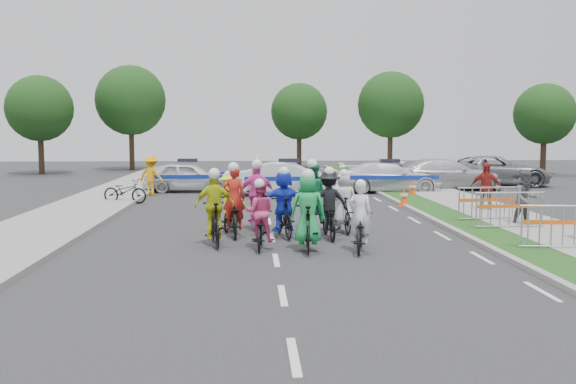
{
  "coord_description": "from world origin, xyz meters",
  "views": [
    {
      "loc": [
        -0.51,
        -13.84,
        2.86
      ],
      "look_at": [
        0.5,
        4.17,
        1.1
      ],
      "focal_mm": 40.0,
      "sensor_mm": 36.0,
      "label": 1
    }
  ],
  "objects": [
    {
      "name": "tree_1",
      "position": [
        9.0,
        30.0,
        4.54
      ],
      "size": [
        4.55,
        4.55,
        6.82
      ],
      "color": "#382619",
      "rests_on": "ground"
    },
    {
      "name": "parked_bike",
      "position": [
        -5.47,
        11.29,
        0.47
      ],
      "size": [
        1.91,
        1.12,
        0.95
      ],
      "primitive_type": "imported",
      "rotation": [
        0.0,
        0.0,
        1.28
      ],
      "color": "black",
      "rests_on": "ground"
    },
    {
      "name": "rider_5",
      "position": [
        0.32,
        3.02,
        0.79
      ],
      "size": [
        1.57,
        1.86,
        1.89
      ],
      "rotation": [
        0.0,
        0.0,
        3.32
      ],
      "color": "black",
      "rests_on": "ground"
    },
    {
      "name": "cone_0",
      "position": [
        5.09,
        9.44,
        0.34
      ],
      "size": [
        0.4,
        0.4,
        0.7
      ],
      "color": "#F24C0C",
      "rests_on": "ground"
    },
    {
      "name": "curb_right",
      "position": [
        5.1,
        5.0,
        0.06
      ],
      "size": [
        0.2,
        60.0,
        0.12
      ],
      "primitive_type": "cube",
      "color": "gray",
      "rests_on": "ground"
    },
    {
      "name": "civilian_sedan",
      "position": [
        8.78,
        16.22,
        0.74
      ],
      "size": [
        5.12,
        2.18,
        1.47
      ],
      "primitive_type": "imported",
      "rotation": [
        0.0,
        0.0,
        1.55
      ],
      "color": "#B6B5BB",
      "rests_on": "ground"
    },
    {
      "name": "rider_8",
      "position": [
        1.2,
        4.43,
        0.75
      ],
      "size": [
        0.97,
        2.07,
        2.03
      ],
      "rotation": [
        0.0,
        0.0,
        3.0
      ],
      "color": "black",
      "rests_on": "ground"
    },
    {
      "name": "rider_4",
      "position": [
        1.49,
        2.83,
        0.73
      ],
      "size": [
        1.07,
        1.88,
        1.9
      ],
      "rotation": [
        0.0,
        0.0,
        3.18
      ],
      "color": "black",
      "rests_on": "ground"
    },
    {
      "name": "tree_4",
      "position": [
        3.0,
        34.0,
        4.19
      ],
      "size": [
        4.2,
        4.2,
        6.3
      ],
      "color": "#382619",
      "rests_on": "ground"
    },
    {
      "name": "sidewalk_left",
      "position": [
        -6.5,
        5.0,
        0.07
      ],
      "size": [
        3.0,
        60.0,
        0.13
      ],
      "primitive_type": "cube",
      "color": "gray",
      "rests_on": "ground"
    },
    {
      "name": "tree_0",
      "position": [
        -14.0,
        28.0,
        4.19
      ],
      "size": [
        4.2,
        4.2,
        6.3
      ],
      "color": "#382619",
      "rests_on": "ground"
    },
    {
      "name": "rider_7",
      "position": [
        2.02,
        3.76,
        0.69
      ],
      "size": [
        0.79,
        1.72,
        1.77
      ],
      "rotation": [
        0.0,
        0.0,
        3.24
      ],
      "color": "black",
      "rests_on": "ground"
    },
    {
      "name": "marshal_hiviz",
      "position": [
        -4.92,
        14.29,
        0.86
      ],
      "size": [
        1.26,
        0.97,
        1.73
      ],
      "primitive_type": "imported",
      "rotation": [
        0.0,
        0.0,
        2.81
      ],
      "color": "orange",
      "rests_on": "ground"
    },
    {
      "name": "police_car_2",
      "position": [
        5.74,
        15.0,
        0.68
      ],
      "size": [
        4.83,
        2.24,
        1.36
      ],
      "primitive_type": "imported",
      "rotation": [
        0.0,
        0.0,
        1.5
      ],
      "color": "silver",
      "rests_on": "ground"
    },
    {
      "name": "tree_3",
      "position": [
        -9.0,
        32.0,
        4.89
      ],
      "size": [
        4.9,
        4.9,
        7.35
      ],
      "color": "#382619",
      "rests_on": "ground"
    },
    {
      "name": "barrier_0",
      "position": [
        6.7,
        0.51,
        0.56
      ],
      "size": [
        2.04,
        0.7,
        1.12
      ],
      "primitive_type": null,
      "rotation": [
        0.0,
        0.0,
        -0.1
      ],
      "color": "#A5A8AD",
      "rests_on": "ground"
    },
    {
      "name": "spectator_1",
      "position": [
        7.46,
        4.27,
        0.85
      ],
      "size": [
        0.86,
        0.69,
        1.69
      ],
      "primitive_type": "imported",
      "rotation": [
        0.0,
        0.0,
        0.05
      ],
      "color": "#505155",
      "rests_on": "ground"
    },
    {
      "name": "spectator_2",
      "position": [
        7.49,
        7.66,
        0.87
      ],
      "size": [
        1.1,
        0.76,
        1.74
      ],
      "primitive_type": "imported",
      "rotation": [
        0.0,
        0.0,
        -0.37
      ],
      "color": "maroon",
      "rests_on": "ground"
    },
    {
      "name": "barrier_1",
      "position": [
        6.7,
        3.64,
        0.56
      ],
      "size": [
        2.01,
        0.54,
        1.12
      ],
      "primitive_type": null,
      "rotation": [
        0.0,
        0.0,
        0.02
      ],
      "color": "#A5A8AD",
      "rests_on": "ground"
    },
    {
      "name": "rider_2",
      "position": [
        -0.34,
        1.41,
        0.64
      ],
      "size": [
        0.74,
        1.7,
        1.7
      ],
      "rotation": [
        0.0,
        0.0,
        3.09
      ],
      "color": "black",
      "rests_on": "ground"
    },
    {
      "name": "rider_1",
      "position": [
        0.79,
        1.04,
        0.76
      ],
      "size": [
        0.85,
        1.89,
        1.95
      ],
      "rotation": [
        0.0,
        0.0,
        3.08
      ],
      "color": "black",
      "rests_on": "ground"
    },
    {
      "name": "cone_1",
      "position": [
        6.25,
        12.8,
        0.34
      ],
      "size": [
        0.4,
        0.4,
        0.7
      ],
      "color": "#F24C0C",
      "rests_on": "ground"
    },
    {
      "name": "tree_2",
      "position": [
        18.0,
        26.0,
        3.83
      ],
      "size": [
        3.85,
        3.85,
        5.77
      ],
      "color": "#382619",
      "rests_on": "ground"
    },
    {
      "name": "sidewalk_right",
      "position": [
        7.6,
        5.0,
        0.07
      ],
      "size": [
        2.4,
        60.0,
        0.13
      ],
      "primitive_type": "cube",
      "color": "gray",
      "rests_on": "ground"
    },
    {
      "name": "police_car_1",
      "position": [
        1.08,
        13.93,
        0.72
      ],
      "size": [
        4.54,
        2.03,
        1.45
      ],
      "primitive_type": "imported",
      "rotation": [
        0.0,
        0.0,
        1.46
      ],
      "color": "silver",
      "rests_on": "ground"
    },
    {
      "name": "grass_strip",
      "position": [
        5.8,
        5.0,
        0.06
      ],
      "size": [
        1.2,
        60.0,
        0.11
      ],
      "primitive_type": "cube",
      "color": "#1D4A18",
      "rests_on": "ground"
    },
    {
      "name": "rider_10",
      "position": [
        -1.18,
        4.47,
        0.67
      ],
      "size": [
        1.01,
        1.74,
        1.71
      ],
      "rotation": [
        0.0,
        0.0,
        3.01
      ],
      "color": "black",
      "rests_on": "ground"
    },
    {
      "name": "rider_0",
      "position": [
        2.0,
        0.92,
        0.57
      ],
      "size": [
        0.91,
        1.76,
        1.71
      ],
      "rotation": [
        0.0,
        0.0,
        2.94
      ],
      "color": "black",
      "rests_on": "ground"
    },
    {
      "name": "rider_3",
      "position": [
        -1.44,
        1.91,
        0.74
      ],
      "size": [
        1.02,
        1.89,
        1.93
      ],
      "rotation": [
        0.0,
        0.0,
        3.29
      ],
      "color": "black",
      "rests_on": "ground"
    },
    {
      "name": "rider_6",
      "position": [
        -1.01,
        3.34,
        0.66
      ],
      "size": [
        0.8,
        2.0,
        2.0
      ],
      "rotation": [
        0.0,
        0.0,
        3.2
      ],
      "color": "black",
      "rests_on": "ground"
    },
    {
      "name": "police_car_0",
      "position": [
        -3.47,
        15.79,
        0.69
      ],
      "size": [
        4.08,
        1.73,
        1.38
      ],
      "primitive_type": "imported",
      "rotation": [
        0.0,
        0.0,
        1.54
      ],
      "color": "silver",
      "rests_on": "ground"
    },
    {
      "name": "ground",
      "position": [
        0.0,
        0.0,
        0.0
      ],
      "size": [
        90.0,
        90.0,
        0.0
      ],
      "primitive_type": "plane",
      "color": "#28282B",
      "rests_on": "ground"
    },
    {
      "name": "civilian_suv",
      "position": [
        11.78,
        17.94,
        0.77
      ],
      "size": [
        5.67,
        2.87,
        1.54
      ],
      "primitive_type": "imported",
      "rotation": [
        0.0,
        0.0,
        1.51
      ],
      "color": "slate",
      "rests_on": "ground"
    },
    {
      "name": "rider_9",
      "position": [
        -0.38,
        4.32,
        0.77
      ],
      "size": [
        1.04,
        1.96,
        2.03
      ],
      "rotation": [
        0.0,
        0.0,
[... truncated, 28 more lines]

